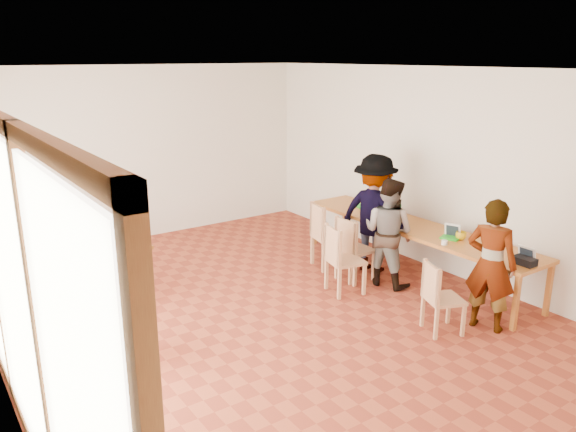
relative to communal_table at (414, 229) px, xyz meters
name	(u,v)px	position (x,y,z in m)	size (l,w,h in m)	color
ground	(272,317)	(-2.50, 0.00, -0.70)	(8.00, 8.00, 0.00)	#983E24
wall_back	(145,154)	(-2.50, 4.00, 0.80)	(6.00, 0.10, 3.00)	beige
wall_right	(441,172)	(0.50, 0.00, 0.80)	(0.10, 8.00, 3.00)	beige
ceiling	(269,67)	(-2.50, 0.00, 2.32)	(6.00, 8.00, 0.04)	white
communal_table	(414,229)	(0.00, 0.00, 0.00)	(0.80, 4.00, 0.75)	#B36727
side_table	(104,254)	(-4.04, 1.60, -0.03)	(0.90, 0.90, 0.75)	#B36727
chair_near	(437,291)	(-1.14, -1.44, -0.18)	(0.52, 0.52, 0.46)	tan
chair_mid	(339,253)	(-1.34, 0.09, -0.12)	(0.53, 0.53, 0.51)	tan
chair_far	(351,243)	(-0.93, 0.33, -0.12)	(0.46, 0.46, 0.50)	tan
chair_empty	(324,229)	(-0.91, 0.98, -0.09)	(0.56, 0.56, 0.53)	tan
chair_spare	(135,312)	(-4.25, -0.09, -0.12)	(0.46, 0.46, 0.51)	tan
person_near	(491,265)	(-0.55, -1.70, 0.10)	(0.58, 0.38, 1.60)	gray
person_mid	(388,232)	(-0.57, -0.04, 0.07)	(0.75, 0.58, 1.54)	gray
person_far	(374,214)	(-0.36, 0.46, 0.18)	(1.15, 0.66, 1.77)	gray
laptop_near	(524,258)	(-0.04, -1.80, 0.10)	(0.21, 0.24, 0.20)	green
laptop_mid	(451,234)	(-0.01, -0.68, 0.10)	(0.27, 0.29, 0.20)	green
laptop_far	(363,203)	(0.13, 1.24, 0.11)	(0.24, 0.27, 0.22)	green
yellow_mug	(461,236)	(0.04, -0.80, 0.10)	(0.14, 0.14, 0.11)	gold
green_bottle	(399,214)	(-0.08, 0.25, 0.19)	(0.07, 0.07, 0.28)	#167033
clear_glass	(452,229)	(0.19, -0.52, 0.09)	(0.07, 0.07, 0.09)	silver
condiment_cup	(445,242)	(-0.30, -0.81, 0.08)	(0.08, 0.08, 0.06)	white
pink_phone	(524,256)	(0.15, -1.67, 0.05)	(0.05, 0.10, 0.01)	#F34B92
black_pouch	(524,261)	(-0.10, -1.84, 0.09)	(0.16, 0.26, 0.09)	black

